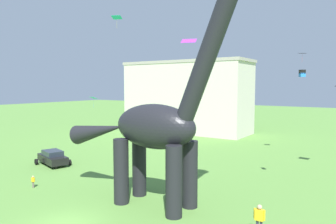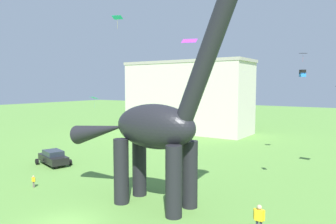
% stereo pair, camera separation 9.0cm
% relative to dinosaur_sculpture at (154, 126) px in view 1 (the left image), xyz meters
% --- Properties ---
extents(dinosaur_sculpture, '(14.68, 3.11, 15.34)m').
position_rel_dinosaur_sculpture_xyz_m(dinosaur_sculpture, '(0.00, 0.00, 0.00)').
color(dinosaur_sculpture, black).
rests_on(dinosaur_sculpture, ground_plane).
extents(parked_sedan_left, '(4.53, 2.89, 1.55)m').
position_rel_dinosaur_sculpture_xyz_m(parked_sedan_left, '(-15.52, 3.24, -4.74)').
color(parked_sedan_left, black).
rests_on(parked_sedan_left, ground_plane).
extents(person_strolling_adult, '(0.37, 0.16, 1.00)m').
position_rel_dinosaur_sculpture_xyz_m(person_strolling_adult, '(-10.47, -2.43, -4.94)').
color(person_strolling_adult, '#6B6056').
rests_on(person_strolling_adult, ground_plane).
extents(person_far_spectator, '(0.60, 0.27, 1.61)m').
position_rel_dinosaur_sculpture_xyz_m(person_far_spectator, '(-5.78, 5.53, -4.57)').
color(person_far_spectator, black).
rests_on(person_far_spectator, ground_plane).
extents(person_photographer, '(0.66, 0.29, 1.77)m').
position_rel_dinosaur_sculpture_xyz_m(person_photographer, '(7.62, -0.53, -4.48)').
color(person_photographer, '#2D3347').
rests_on(person_photographer, ground_plane).
extents(kite_drifting, '(0.52, 0.52, 0.53)m').
position_rel_dinosaur_sculpture_xyz_m(kite_drifting, '(7.93, 8.02, 3.72)').
color(kite_drifting, black).
extents(kite_high_right, '(1.98, 1.64, 0.59)m').
position_rel_dinosaur_sculpture_xyz_m(kite_high_right, '(-5.45, 14.23, 7.82)').
color(kite_high_right, purple).
extents(kite_trailing, '(1.37, 1.18, 1.49)m').
position_rel_dinosaur_sculpture_xyz_m(kite_trailing, '(-13.66, 11.34, 10.84)').
color(kite_trailing, '#19B2B7').
extents(kite_mid_right, '(0.99, 0.91, 0.98)m').
position_rel_dinosaur_sculpture_xyz_m(kite_mid_right, '(5.60, 19.66, 6.26)').
color(kite_mid_right, black).
extents(kite_near_low, '(1.53, 1.26, 1.71)m').
position_rel_dinosaur_sculpture_xyz_m(kite_near_low, '(-24.18, 17.31, 0.87)').
color(kite_near_low, '#19B2B7').
extents(background_building_block, '(22.97, 8.20, 12.63)m').
position_rel_dinosaur_sculpture_xyz_m(background_building_block, '(-16.38, 32.46, 0.78)').
color(background_building_block, beige).
rests_on(background_building_block, ground_plane).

